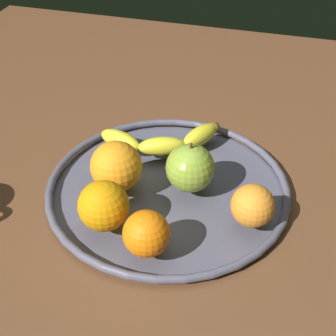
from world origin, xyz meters
The scene contains 8 objects.
ground_plane centered at (0.00, 0.00, -2.00)cm, with size 137.16×137.16×4.00cm, color brown.
fruit_bowl centered at (0.00, 0.00, 0.92)cm, with size 38.51×38.51×1.80cm.
banana centered at (-3.42, 8.99, 3.38)cm, with size 20.50×12.35×3.17cm.
apple centered at (3.49, 0.07, 5.56)cm, with size 7.52×7.52×8.32cm.
orange_back_left centered at (-7.33, -2.97, 5.77)cm, with size 7.94×7.94×7.94cm, color orange.
orange_back_right centered at (-6.05, -11.32, 5.42)cm, with size 7.24×7.24×7.24cm, color orange.
orange_center centered at (13.76, -5.10, 4.92)cm, with size 6.23×6.23×6.23cm, color orange.
orange_front_left centered at (1.15, -14.37, 4.98)cm, with size 6.35×6.35×6.35cm, color orange.
Camera 1 is at (15.98, -56.26, 50.73)cm, focal length 51.69 mm.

